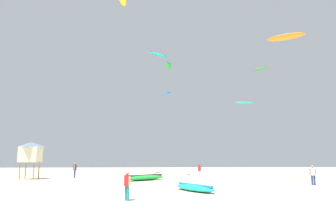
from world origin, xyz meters
TOP-DOWN VIEW (x-y plane):
  - ground_plane at (0.00, 0.00)m, footprint 120.00×120.00m
  - person_foreground at (-3.11, 3.02)m, footprint 0.38×0.44m
  - person_midground at (4.13, 21.89)m, footprint 0.37×0.48m
  - person_left at (-10.95, 22.41)m, footprint 0.40×0.59m
  - person_right at (12.43, 11.41)m, footprint 0.56×0.39m
  - kite_grounded_near at (-2.43, 17.84)m, footprint 4.88×4.44m
  - kite_grounded_mid at (1.37, 7.45)m, footprint 3.08×4.43m
  - lifeguard_tower at (-15.39, 20.17)m, footprint 2.30×2.30m
  - kite_aloft_0 at (19.92, 41.38)m, footprint 2.62×3.62m
  - kite_aloft_1 at (-0.64, 37.64)m, footprint 4.31×3.78m
  - kite_aloft_2 at (-6.22, 26.46)m, footprint 1.17×3.46m
  - kite_aloft_4 at (13.60, 17.05)m, footprint 4.18×3.08m
  - kite_aloft_5 at (13.94, 33.85)m, footprint 3.23×1.05m
  - kite_aloft_6 at (1.03, 41.83)m, footprint 2.56×3.37m
  - kite_aloft_8 at (0.41, 23.20)m, footprint 1.25×2.81m

SIDE VIEW (x-z plane):
  - ground_plane at x=0.00m, z-range 0.00..0.00m
  - kite_grounded_mid at x=1.37m, z-range -0.01..0.51m
  - kite_grounded_near at x=-2.43m, z-range -0.02..0.62m
  - person_foreground at x=-3.11m, z-range 0.14..1.77m
  - person_midground at x=4.13m, z-range 0.14..1.79m
  - person_right at x=12.43m, z-range 0.15..1.88m
  - person_left at x=-10.95m, z-range 0.15..1.93m
  - lifeguard_tower at x=-15.39m, z-range 0.98..5.13m
  - kite_aloft_5 at x=13.94m, z-range 11.44..11.87m
  - kite_aloft_8 at x=0.41m, z-range 14.13..14.83m
  - kite_aloft_6 at x=1.03m, z-range 14.56..15.13m
  - kite_aloft_4 at x=13.60m, z-range 15.85..16.46m
  - kite_aloft_0 at x=19.92m, z-range 19.82..20.46m
  - kite_aloft_1 at x=-0.64m, z-range 20.75..21.86m
  - kite_aloft_2 at x=-6.22m, z-range 25.32..25.73m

